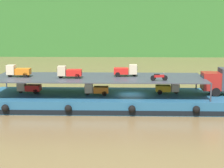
{
  "coord_description": "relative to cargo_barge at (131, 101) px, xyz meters",
  "views": [
    {
      "loc": [
        -0.99,
        -40.98,
        9.96
      ],
      "look_at": [
        -2.23,
        0.0,
        2.7
      ],
      "focal_mm": 57.41,
      "sensor_mm": 36.0,
      "label": 1
    }
  ],
  "objects": [
    {
      "name": "mini_truck_lower_aft",
      "position": [
        -4.04,
        -0.53,
        1.44
      ],
      "size": [
        2.76,
        1.24,
        1.38
      ],
      "color": "orange",
      "rests_on": "cargo_barge"
    },
    {
      "name": "mini_truck_lower_stern",
      "position": [
        -12.13,
        0.39,
        1.44
      ],
      "size": [
        2.78,
        1.26,
        1.38
      ],
      "color": "red",
      "rests_on": "cargo_barge"
    },
    {
      "name": "cargo_rack",
      "position": [
        -3.8,
        0.03,
        2.69
      ],
      "size": [
        24.38,
        7.74,
        2.0
      ],
      "color": "#383D47",
      "rests_on": "cargo_barge"
    },
    {
      "name": "mini_truck_lower_mid",
      "position": [
        4.32,
        0.54,
        1.44
      ],
      "size": [
        2.77,
        1.24,
        1.38
      ],
      "color": "gold",
      "rests_on": "cargo_barge"
    },
    {
      "name": "motorcycle_upper_port",
      "position": [
        2.96,
        -2.29,
        3.18
      ],
      "size": [
        1.9,
        0.55,
        0.87
      ],
      "color": "black",
      "rests_on": "cargo_rack"
    },
    {
      "name": "ground_plane",
      "position": [
        -0.0,
        0.03,
        -0.75
      ],
      "size": [
        400.0,
        400.0,
        0.0
      ],
      "primitive_type": "plane",
      "color": "brown"
    },
    {
      "name": "mini_truck_upper_fore",
      "position": [
        -0.61,
        0.82,
        3.44
      ],
      "size": [
        2.74,
        1.2,
        1.38
      ],
      "color": "red",
      "rests_on": "cargo_rack"
    },
    {
      "name": "mini_truck_upper_mid",
      "position": [
        -7.1,
        -0.68,
        3.44
      ],
      "size": [
        2.77,
        1.26,
        1.38
      ],
      "color": "red",
      "rests_on": "cargo_rack"
    },
    {
      "name": "mini_truck_upper_stern",
      "position": [
        -13.19,
        0.05,
        3.44
      ],
      "size": [
        2.75,
        1.22,
        1.38
      ],
      "color": "orange",
      "rests_on": "cargo_rack"
    },
    {
      "name": "cargo_barge",
      "position": [
        0.0,
        0.0,
        0.0
      ],
      "size": [
        33.58,
        9.15,
        1.5
      ],
      "color": "#23567A",
      "rests_on": "ground"
    }
  ]
}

